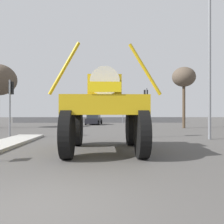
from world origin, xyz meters
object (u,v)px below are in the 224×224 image
(streetlight_near_right, at_px, (212,60))
(bare_tree_right, at_px, (184,78))
(oversize_sprayer, at_px, (105,109))
(traffic_signal_near_right, at_px, (146,102))
(traffic_signal_near_left, at_px, (11,96))
(traffic_signal_far_left, at_px, (123,106))
(sedan_ahead, at_px, (94,119))

(streetlight_near_right, relative_size, bare_tree_right, 1.37)
(oversize_sprayer, bearing_deg, traffic_signal_near_right, -27.00)
(oversize_sprayer, relative_size, traffic_signal_near_left, 1.41)
(traffic_signal_near_left, bearing_deg, traffic_signal_near_right, 0.05)
(traffic_signal_far_left, distance_m, bare_tree_right, 12.21)
(oversize_sprayer, bearing_deg, sedan_ahead, 3.44)
(traffic_signal_near_left, distance_m, traffic_signal_near_right, 9.04)
(sedan_ahead, distance_m, traffic_signal_near_left, 17.51)
(bare_tree_right, bearing_deg, traffic_signal_near_left, -147.57)
(traffic_signal_near_left, distance_m, streetlight_near_right, 13.16)
(sedan_ahead, relative_size, traffic_signal_far_left, 1.15)
(oversize_sprayer, xyz_separation_m, traffic_signal_near_left, (-6.29, 5.57, 0.95))
(traffic_signal_near_right, distance_m, bare_tree_right, 11.25)
(traffic_signal_near_left, height_order, traffic_signal_near_right, traffic_signal_near_left)
(traffic_signal_far_left, xyz_separation_m, streetlight_near_right, (4.12, -20.97, 2.24))
(sedan_ahead, distance_m, traffic_signal_far_left, 5.48)
(traffic_signal_near_right, xyz_separation_m, streetlight_near_right, (3.89, -1.29, 2.55))
(oversize_sprayer, height_order, traffic_signal_near_left, oversize_sprayer)
(oversize_sprayer, relative_size, sedan_ahead, 1.26)
(traffic_signal_near_right, xyz_separation_m, bare_tree_right, (5.61, 9.29, 2.98))
(oversize_sprayer, distance_m, streetlight_near_right, 8.48)
(sedan_ahead, relative_size, bare_tree_right, 0.65)
(oversize_sprayer, height_order, traffic_signal_far_left, oversize_sprayer)
(traffic_signal_near_right, bearing_deg, streetlight_near_right, -18.40)
(traffic_signal_near_left, relative_size, traffic_signal_far_left, 1.03)
(sedan_ahead, xyz_separation_m, traffic_signal_far_left, (4.19, 2.93, 1.99))
(oversize_sprayer, distance_m, bare_tree_right, 17.42)
(sedan_ahead, height_order, streetlight_near_right, streetlight_near_right)
(oversize_sprayer, xyz_separation_m, sedan_ahead, (-1.68, 22.34, -1.13))
(streetlight_near_right, xyz_separation_m, bare_tree_right, (1.72, 10.59, 0.43))
(sedan_ahead, height_order, bare_tree_right, bare_tree_right)
(traffic_signal_near_right, bearing_deg, sedan_ahead, 104.77)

